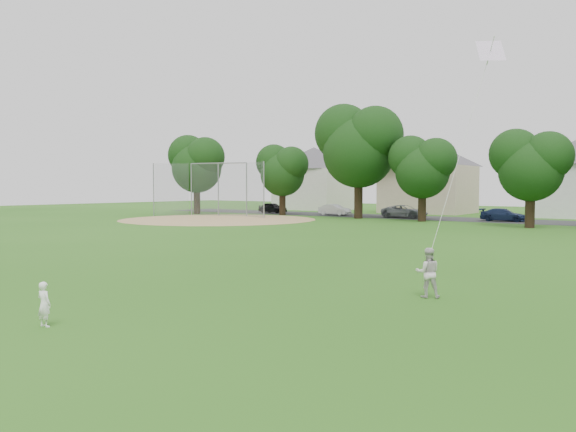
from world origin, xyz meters
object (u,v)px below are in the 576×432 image
Objects in this scene: toddler at (44,304)px; baseball_backstop at (215,190)px; older_boy at (428,273)px; kite at (460,154)px.

toddler is 45.79m from baseball_backstop.
older_boy is 0.11× the size of baseball_backstop.
older_boy is at bearing -37.63° from baseball_backstop.
toddler is at bearing -49.75° from baseball_backstop.
baseball_backstop is (-34.80, 26.83, 2.05)m from older_boy.
kite is at bearing -146.70° from older_boy.
kite is 43.77m from baseball_backstop.
older_boy is 0.21× the size of kite.
kite is at bearing -130.28° from toddler.
toddler is at bearing -122.36° from kite.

